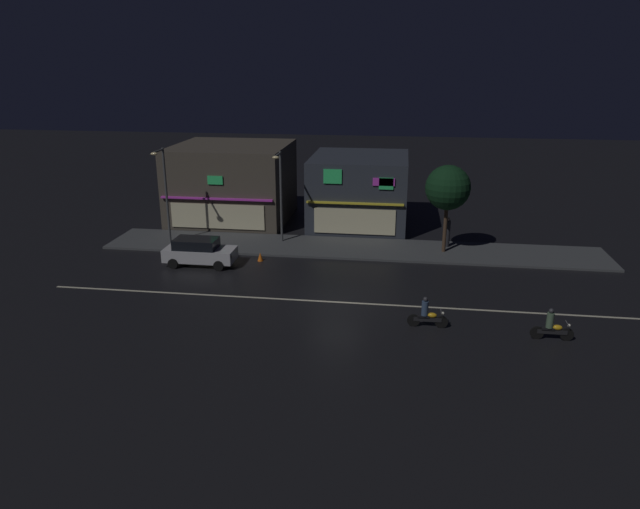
{
  "coord_description": "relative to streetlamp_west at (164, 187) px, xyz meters",
  "views": [
    {
      "loc": [
        3.08,
        -27.83,
        12.01
      ],
      "look_at": [
        -1.31,
        3.4,
        1.43
      ],
      "focal_mm": 32.73,
      "sensor_mm": 36.0,
      "label": 1
    }
  ],
  "objects": [
    {
      "name": "street_tree",
      "position": [
        18.46,
        0.6,
        0.38
      ],
      "size": [
        2.84,
        2.84,
        5.64
      ],
      "color": "#473323",
      "rests_on": "sidewalk_far"
    },
    {
      "name": "ground_plane",
      "position": [
        12.43,
        -8.37,
        -3.96
      ],
      "size": [
        140.0,
        140.0,
        0.0
      ],
      "primitive_type": "plane",
      "color": "black"
    },
    {
      "name": "traffic_cone",
      "position": [
        6.99,
        -2.5,
        -3.68
      ],
      "size": [
        0.36,
        0.36,
        0.55
      ],
      "primitive_type": "cone",
      "color": "orange",
      "rests_on": "ground"
    },
    {
      "name": "lane_divider_stripe",
      "position": [
        12.43,
        -8.37,
        -3.95
      ],
      "size": [
        31.27,
        0.16,
        0.01
      ],
      "primitive_type": "cube",
      "color": "beige",
      "rests_on": "ground"
    },
    {
      "name": "parked_car_near_kerb",
      "position": [
        3.47,
        -3.72,
        -3.09
      ],
      "size": [
        4.3,
        1.98,
        1.67
      ],
      "rotation": [
        0.0,
        0.0,
        3.14
      ],
      "color": "silver",
      "rests_on": "ground"
    },
    {
      "name": "storefront_left_block",
      "position": [
        12.44,
        6.93,
        -1.34
      ],
      "size": [
        7.08,
        8.16,
        5.24
      ],
      "color": "#2D333D",
      "rests_on": "ground"
    },
    {
      "name": "motorcycle_following",
      "position": [
        22.5,
        -11.27,
        -3.33
      ],
      "size": [
        1.9,
        0.6,
        1.52
      ],
      "rotation": [
        0.0,
        0.0,
        3.11
      ],
      "color": "black",
      "rests_on": "ground"
    },
    {
      "name": "streetlamp_mid",
      "position": [
        7.58,
        1.18,
        -0.13
      ],
      "size": [
        0.44,
        1.64,
        6.14
      ],
      "color": "#47494C",
      "rests_on": "sidewalk_far"
    },
    {
      "name": "storefront_center_block",
      "position": [
        2.56,
        7.14,
        -1.05
      ],
      "size": [
        8.62,
        8.57,
        5.83
      ],
      "color": "#4C443A",
      "rests_on": "ground"
    },
    {
      "name": "streetlamp_west",
      "position": [
        0.0,
        0.0,
        0.0
      ],
      "size": [
        0.44,
        1.64,
        6.39
      ],
      "color": "#47494C",
      "rests_on": "sidewalk_far"
    },
    {
      "name": "motorcycle_lead",
      "position": [
        16.99,
        -10.71,
        -3.33
      ],
      "size": [
        1.9,
        0.6,
        1.52
      ],
      "rotation": [
        0.0,
        0.0,
        3.14
      ],
      "color": "black",
      "rests_on": "ground"
    },
    {
      "name": "pedestrian_on_sidewalk",
      "position": [
        18.73,
        1.71,
        -2.88
      ],
      "size": [
        0.34,
        0.34,
        2.0
      ],
      "rotation": [
        0.0,
        0.0,
        1.86
      ],
      "color": "#232328",
      "rests_on": "sidewalk_far"
    },
    {
      "name": "sidewalk_far",
      "position": [
        12.43,
        0.67,
        -3.89
      ],
      "size": [
        32.91,
        4.53,
        0.14
      ],
      "primitive_type": "cube",
      "color": "#424447",
      "rests_on": "ground"
    }
  ]
}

